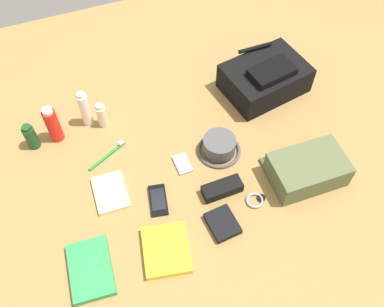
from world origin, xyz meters
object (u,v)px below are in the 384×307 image
Objects in this scene: sunglasses_case at (222,189)px; sunscreen_spray at (53,125)px; shampoo_bottle at (31,137)px; lotion_bottle at (102,115)px; bucket_hat at (219,146)px; travel_guidebook at (166,250)px; cell_phone at (158,200)px; notepad at (111,192)px; toiletry_pouch at (307,169)px; toothpaste_tube at (85,109)px; media_player at (183,164)px; wallet at (223,223)px; paperback_novel at (91,269)px; wristwatch at (256,200)px; backpack at (265,78)px; toothbrush at (109,154)px.

sunscreen_spray is at bearing 137.07° from sunglasses_case.
lotion_bottle is (0.27, 0.01, -0.00)m from shampoo_bottle.
bucket_hat reaches higher than travel_guidebook.
cell_phone is 0.17m from notepad.
toothpaste_tube reaches higher than toiletry_pouch.
media_player is at bearing 152.61° from toiletry_pouch.
wallet is at bearing -51.86° from sunscreen_spray.
paperback_novel is 0.28m from notepad.
travel_guidebook reaches higher than wristwatch.
paperback_novel is at bearing -102.56° from toothpaste_tube.
wristwatch is 0.65× the size of wallet.
paperback_novel is at bearing -90.42° from sunscreen_spray.
paperback_novel is 0.59m from wristwatch.
sunscreen_spray is 1.47× the size of wallet.
bucket_hat is at bearing -36.09° from toothpaste_tube.
wristwatch is (0.67, -0.51, -0.05)m from shampoo_bottle.
shampoo_bottle is (-0.64, 0.27, 0.02)m from bucket_hat.
cell_phone is at bearing -77.37° from lotion_bottle.
sunglasses_case is at bearing -52.50° from toothpaste_tube.
toiletry_pouch is at bearing 9.43° from travel_guidebook.
sunglasses_case is (-0.30, 0.05, -0.03)m from toiletry_pouch.
cell_phone is (-0.57, -0.35, -0.06)m from backpack.
sunglasses_case is (0.25, 0.14, 0.01)m from travel_guidebook.
lotion_bottle is (0.18, 0.00, -0.03)m from sunscreen_spray.
sunglasses_case is at bearing -132.19° from backpack.
toiletry_pouch is 0.84m from toothpaste_tube.
lotion_bottle reaches higher than bucket_hat.
lotion_bottle is at bearing 124.09° from sunglasses_case.
shampoo_bottle is at bearing 142.73° from wristwatch.
toothpaste_tube reaches higher than wallet.
cell_phone is at bearing -47.60° from shampoo_bottle.
backpack reaches higher than sunglasses_case.
backpack reaches higher than toothbrush.
sunscreen_spray is 0.72m from wallet.
notepad is (0.21, -0.30, -0.05)m from shampoo_bottle.
toothbrush is at bearing 113.37° from cell_phone.
toothpaste_tube reaches higher than notepad.
paperback_novel is at bearing -149.74° from cell_phone.
travel_guidebook is 1.40× the size of sunglasses_case.
bucket_hat is 1.43× the size of shampoo_bottle.
bucket_hat is 0.18m from sunglasses_case.
notepad is at bearing -103.20° from toothbrush.
lotion_bottle is 0.70× the size of toothbrush.
backpack is at bearing 27.97° from media_player.
lotion_bottle is 0.41m from cell_phone.
cell_phone is (0.03, 0.18, -0.00)m from travel_guidebook.
bucket_hat is at bearing 23.78° from cell_phone.
sunglasses_case is (0.49, 0.12, 0.01)m from paperback_novel.
media_player is at bearing -49.35° from toothpaste_tube.
toothpaste_tube is 1.49× the size of lotion_bottle.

